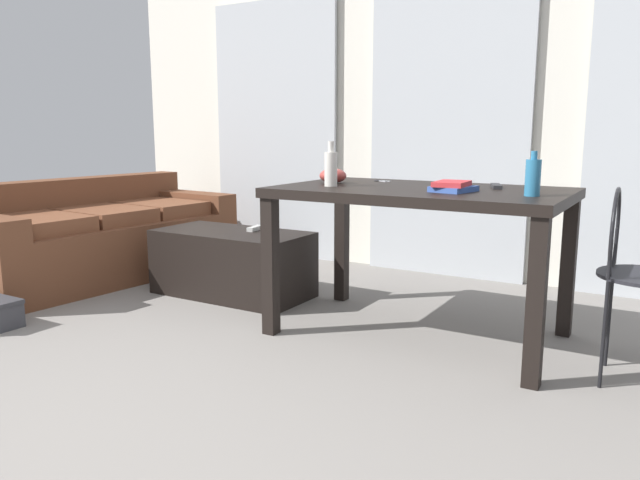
# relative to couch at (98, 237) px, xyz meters

# --- Properties ---
(ground_plane) EXTENTS (7.67, 7.67, 0.00)m
(ground_plane) POSITION_rel_couch_xyz_m (2.15, -0.58, -0.28)
(ground_plane) COLOR gray
(wall_back) EXTENTS (5.89, 0.10, 2.41)m
(wall_back) POSITION_rel_couch_xyz_m (2.15, 1.42, 0.92)
(wall_back) COLOR silver
(wall_back) RESTS_ON ground
(curtains) EXTENTS (4.19, 0.03, 2.10)m
(curtains) POSITION_rel_couch_xyz_m (2.15, 1.33, 0.77)
(curtains) COLOR #B2B7BC
(curtains) RESTS_ON ground
(couch) EXTENTS (1.04, 1.98, 0.70)m
(couch) POSITION_rel_couch_xyz_m (0.00, 0.00, 0.00)
(couch) COLOR brown
(couch) RESTS_ON ground
(coffee_table) EXTENTS (1.00, 0.50, 0.42)m
(coffee_table) POSITION_rel_couch_xyz_m (1.18, 0.09, -0.08)
(coffee_table) COLOR black
(coffee_table) RESTS_ON ground
(craft_table) EXTENTS (1.43, 0.86, 0.77)m
(craft_table) POSITION_rel_couch_xyz_m (2.50, -0.04, 0.39)
(craft_table) COLOR black
(craft_table) RESTS_ON ground
(wire_chair) EXTENTS (0.39, 0.40, 0.83)m
(wire_chair) POSITION_rel_couch_xyz_m (3.48, -0.14, 0.24)
(wire_chair) COLOR black
(wire_chair) RESTS_ON ground
(bottle_near) EXTENTS (0.07, 0.07, 0.20)m
(bottle_near) POSITION_rel_couch_xyz_m (3.07, -0.15, 0.57)
(bottle_near) COLOR teal
(bottle_near) RESTS_ON craft_table
(bottle_far) EXTENTS (0.07, 0.07, 0.23)m
(bottle_far) POSITION_rel_couch_xyz_m (2.07, -0.19, 0.58)
(bottle_far) COLOR beige
(bottle_far) RESTS_ON craft_table
(bowl) EXTENTS (0.15, 0.15, 0.08)m
(bowl) POSITION_rel_couch_xyz_m (1.98, -0.02, 0.53)
(bowl) COLOR #9E3833
(bowl) RESTS_ON craft_table
(book_stack) EXTENTS (0.20, 0.24, 0.05)m
(book_stack) POSITION_rel_couch_xyz_m (2.70, -0.14, 0.51)
(book_stack) COLOR #33519E
(book_stack) RESTS_ON craft_table
(tv_remote_on_table) EXTENTS (0.10, 0.17, 0.02)m
(tv_remote_on_table) POSITION_rel_couch_xyz_m (2.83, 0.15, 0.49)
(tv_remote_on_table) COLOR #232326
(tv_remote_on_table) RESTS_ON craft_table
(scissors) EXTENTS (0.10, 0.07, 0.00)m
(scissors) POSITION_rel_couch_xyz_m (2.15, 0.23, 0.49)
(scissors) COLOR #9EA0A5
(scissors) RESTS_ON craft_table
(tv_remote_primary) EXTENTS (0.06, 0.15, 0.03)m
(tv_remote_primary) POSITION_rel_couch_xyz_m (1.29, 0.19, 0.15)
(tv_remote_primary) COLOR #B7B7B2
(tv_remote_primary) RESTS_ON coffee_table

